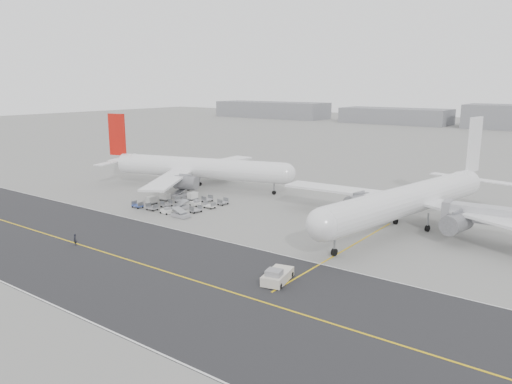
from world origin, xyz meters
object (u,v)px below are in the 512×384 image
Objects in this scene: pushback_tug at (277,276)px; jet_bridge at (496,218)px; airliner_b at (412,199)px; airliner_a at (195,168)px; ground_crew_a at (75,240)px.

pushback_tug is 0.44× the size of jet_bridge.
pushback_tug is at bearing -124.66° from jet_bridge.
pushback_tug is at bearing -87.80° from airliner_b.
airliner_a is 48.54m from ground_crew_a.
jet_bridge reaches higher than pushback_tug.
airliner_a is at bearing -171.94° from airliner_b.
airliner_b is at bearing 68.70° from pushback_tug.
ground_crew_a is (15.75, -45.71, -4.35)m from airliner_a.
airliner_a is 6.82× the size of pushback_tug.
ground_crew_a is (-41.26, -42.92, -4.62)m from airliner_b.
pushback_tug is 40.62m from jet_bridge.
airliner_a is 64.67m from pushback_tug.
ground_crew_a is at bearing 178.25° from pushback_tug.
ground_crew_a is (-55.84, -42.03, -3.56)m from jet_bridge.
ground_crew_a is at bearing -147.98° from jet_bridge.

